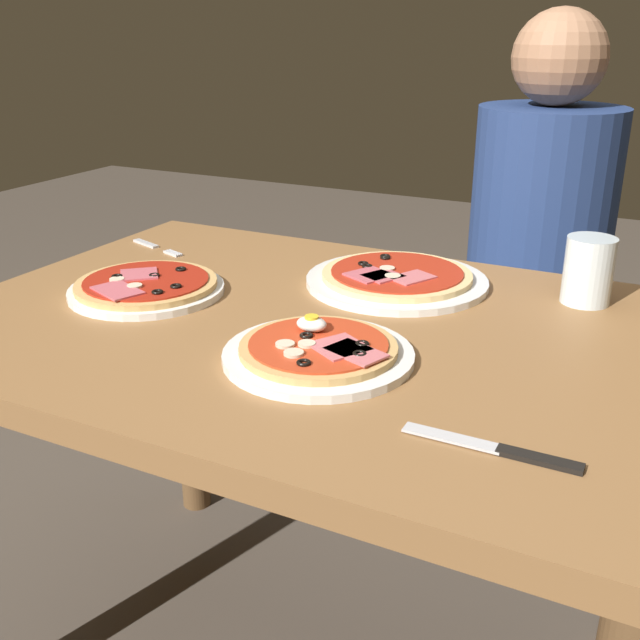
{
  "coord_description": "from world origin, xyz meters",
  "views": [
    {
      "loc": [
        0.49,
        -0.95,
        1.15
      ],
      "look_at": [
        0.04,
        -0.06,
        0.75
      ],
      "focal_mm": 41.94,
      "sensor_mm": 36.0,
      "label": 1
    }
  ],
  "objects_px": {
    "pizza_across_right": "(146,287)",
    "knife": "(503,450)",
    "pizza_across_left": "(396,278)",
    "fork": "(154,246)",
    "pizza_foreground": "(319,351)",
    "diner_person": "(534,290)",
    "dining_table": "(313,387)",
    "water_glass_near": "(588,275)"
  },
  "relations": [
    {
      "from": "pizza_across_right",
      "to": "knife",
      "type": "bearing_deg",
      "value": -19.15
    },
    {
      "from": "pizza_across_left",
      "to": "fork",
      "type": "distance_m",
      "value": 0.53
    },
    {
      "from": "pizza_foreground",
      "to": "pizza_across_right",
      "type": "bearing_deg",
      "value": 164.36
    },
    {
      "from": "pizza_foreground",
      "to": "diner_person",
      "type": "distance_m",
      "value": 0.91
    },
    {
      "from": "knife",
      "to": "fork",
      "type": "bearing_deg",
      "value": 151.1
    },
    {
      "from": "diner_person",
      "to": "dining_table",
      "type": "bearing_deg",
      "value": 75.55
    },
    {
      "from": "fork",
      "to": "knife",
      "type": "height_order",
      "value": "knife"
    },
    {
      "from": "dining_table",
      "to": "fork",
      "type": "bearing_deg",
      "value": 156.29
    },
    {
      "from": "fork",
      "to": "diner_person",
      "type": "height_order",
      "value": "diner_person"
    },
    {
      "from": "pizza_across_left",
      "to": "pizza_across_right",
      "type": "bearing_deg",
      "value": -147.19
    },
    {
      "from": "pizza_across_left",
      "to": "diner_person",
      "type": "xyz_separation_m",
      "value": [
        0.14,
        0.54,
        -0.17
      ]
    },
    {
      "from": "pizza_across_left",
      "to": "pizza_across_right",
      "type": "relative_size",
      "value": 1.22
    },
    {
      "from": "dining_table",
      "to": "pizza_across_right",
      "type": "bearing_deg",
      "value": -176.34
    },
    {
      "from": "dining_table",
      "to": "pizza_across_right",
      "type": "xyz_separation_m",
      "value": [
        -0.31,
        -0.02,
        0.13
      ]
    },
    {
      "from": "water_glass_near",
      "to": "pizza_across_right",
      "type": "bearing_deg",
      "value": -156.69
    },
    {
      "from": "pizza_foreground",
      "to": "pizza_across_right",
      "type": "xyz_separation_m",
      "value": [
        -0.38,
        0.11,
        0.0
      ]
    },
    {
      "from": "dining_table",
      "to": "water_glass_near",
      "type": "xyz_separation_m",
      "value": [
        0.36,
        0.27,
        0.16
      ]
    },
    {
      "from": "fork",
      "to": "knife",
      "type": "xyz_separation_m",
      "value": [
        0.83,
        -0.46,
        0.0
      ]
    },
    {
      "from": "pizza_foreground",
      "to": "fork",
      "type": "xyz_separation_m",
      "value": [
        -0.54,
        0.33,
        -0.01
      ]
    },
    {
      "from": "fork",
      "to": "diner_person",
      "type": "relative_size",
      "value": 0.13
    },
    {
      "from": "pizza_across_right",
      "to": "diner_person",
      "type": "distance_m",
      "value": 0.94
    },
    {
      "from": "pizza_foreground",
      "to": "pizza_across_left",
      "type": "height_order",
      "value": "pizza_foreground"
    },
    {
      "from": "dining_table",
      "to": "knife",
      "type": "relative_size",
      "value": 5.88
    },
    {
      "from": "fork",
      "to": "pizza_across_left",
      "type": "bearing_deg",
      "value": 0.64
    },
    {
      "from": "pizza_across_left",
      "to": "diner_person",
      "type": "height_order",
      "value": "diner_person"
    },
    {
      "from": "pizza_foreground",
      "to": "pizza_across_right",
      "type": "height_order",
      "value": "pizza_foreground"
    },
    {
      "from": "dining_table",
      "to": "knife",
      "type": "bearing_deg",
      "value": -35.05
    },
    {
      "from": "pizza_across_left",
      "to": "water_glass_near",
      "type": "relative_size",
      "value": 2.9
    },
    {
      "from": "pizza_foreground",
      "to": "knife",
      "type": "distance_m",
      "value": 0.31
    },
    {
      "from": "pizza_across_right",
      "to": "diner_person",
      "type": "height_order",
      "value": "diner_person"
    },
    {
      "from": "water_glass_near",
      "to": "diner_person",
      "type": "xyz_separation_m",
      "value": [
        -0.17,
        0.49,
        -0.21
      ]
    },
    {
      "from": "dining_table",
      "to": "pizza_across_right",
      "type": "distance_m",
      "value": 0.33
    },
    {
      "from": "dining_table",
      "to": "diner_person",
      "type": "bearing_deg",
      "value": 75.55
    },
    {
      "from": "pizza_foreground",
      "to": "diner_person",
      "type": "bearing_deg",
      "value": 82.13
    },
    {
      "from": "pizza_across_right",
      "to": "pizza_across_left",
      "type": "bearing_deg",
      "value": 32.81
    },
    {
      "from": "fork",
      "to": "knife",
      "type": "bearing_deg",
      "value": -28.9
    },
    {
      "from": "pizza_across_right",
      "to": "knife",
      "type": "distance_m",
      "value": 0.7
    },
    {
      "from": "pizza_across_right",
      "to": "knife",
      "type": "relative_size",
      "value": 1.33
    },
    {
      "from": "pizza_across_right",
      "to": "dining_table",
      "type": "bearing_deg",
      "value": 3.66
    },
    {
      "from": "pizza_foreground",
      "to": "water_glass_near",
      "type": "distance_m",
      "value": 0.49
    },
    {
      "from": "pizza_foreground",
      "to": "fork",
      "type": "distance_m",
      "value": 0.64
    },
    {
      "from": "pizza_across_right",
      "to": "water_glass_near",
      "type": "bearing_deg",
      "value": 23.31
    }
  ]
}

